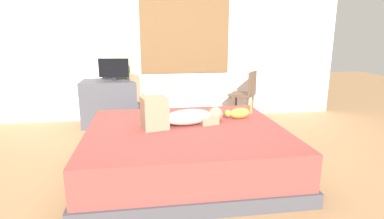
{
  "coord_description": "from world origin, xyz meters",
  "views": [
    {
      "loc": [
        -0.27,
        -3.08,
        1.5
      ],
      "look_at": [
        0.25,
        0.33,
        0.65
      ],
      "focal_mm": 29.41,
      "sensor_mm": 36.0,
      "label": 1
    }
  ],
  "objects": [
    {
      "name": "cup",
      "position": [
        -0.52,
        2.15,
        0.78
      ],
      "size": [
        0.07,
        0.07,
        0.08
      ],
      "primitive_type": "cylinder",
      "color": "white",
      "rests_on": "desk"
    },
    {
      "name": "cat",
      "position": [
        0.81,
        0.4,
        0.56
      ],
      "size": [
        0.35,
        0.15,
        0.21
      ],
      "color": "#C67A2D",
      "rests_on": "bed"
    },
    {
      "name": "person_lying",
      "position": [
        0.09,
        0.23,
        0.61
      ],
      "size": [
        0.94,
        0.45,
        0.34
      ],
      "color": "#CCB299",
      "rests_on": "bed"
    },
    {
      "name": "desk",
      "position": [
        -0.83,
        2.07,
        0.37
      ],
      "size": [
        0.9,
        0.56,
        0.74
      ],
      "color": "#38383D",
      "rests_on": "ground"
    },
    {
      "name": "bed",
      "position": [
        0.15,
        0.13,
        0.24
      ],
      "size": [
        2.15,
        1.92,
        0.5
      ],
      "color": "#38383D",
      "rests_on": "ground"
    },
    {
      "name": "curtain_left",
      "position": [
        -0.57,
        2.35,
        1.33
      ],
      "size": [
        0.44,
        0.06,
        2.65
      ],
      "primitive_type": "cube",
      "color": "#ADCC75",
      "rests_on": "ground"
    },
    {
      "name": "ground_plane",
      "position": [
        0.0,
        0.0,
        0.0
      ],
      "size": [
        16.0,
        16.0,
        0.0
      ],
      "primitive_type": "plane",
      "color": "olive"
    },
    {
      "name": "back_wall_with_window",
      "position": [
        0.01,
        2.47,
        1.45
      ],
      "size": [
        6.4,
        0.14,
        2.9
      ],
      "color": "silver",
      "rests_on": "ground"
    },
    {
      "name": "tv_monitor",
      "position": [
        -0.76,
        2.07,
        0.92
      ],
      "size": [
        0.48,
        0.1,
        0.35
      ],
      "color": "black",
      "rests_on": "desk"
    },
    {
      "name": "chair_by_desk",
      "position": [
        -0.32,
        1.9,
        0.51
      ],
      "size": [
        0.51,
        0.51,
        0.86
      ],
      "color": "tan",
      "rests_on": "ground"
    },
    {
      "name": "chair_spare",
      "position": [
        1.42,
        1.96,
        0.51
      ],
      "size": [
        0.53,
        0.53,
        0.86
      ],
      "color": "#4C3828",
      "rests_on": "ground"
    }
  ]
}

